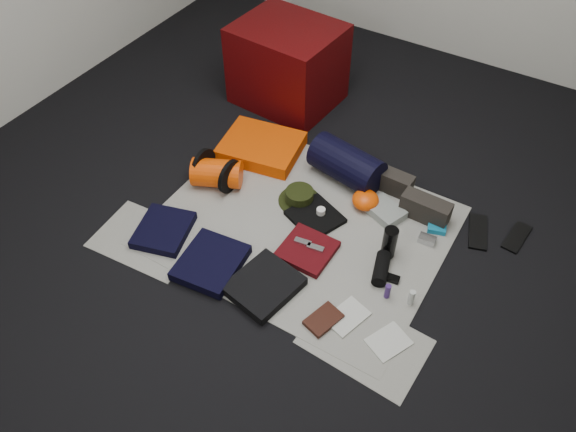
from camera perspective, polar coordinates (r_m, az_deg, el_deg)
The scene contains 37 objects.
floor at distance 3.27m, azimuth 1.38°, elevation -1.12°, with size 4.50×4.50×0.02m, color black.
newspaper_mat at distance 3.26m, azimuth 1.39°, elevation -0.97°, with size 1.60×1.30×0.01m, color #B0AFA2.
newspaper_sheet_front_left at distance 3.29m, azimuth -14.18°, elevation -2.35°, with size 0.58×0.40×0.00m, color #B0AFA2.
newspaper_sheet_front_right at distance 2.83m, azimuth 7.81°, elevation -12.55°, with size 0.58×0.40×0.00m, color #B0AFA2.
red_cabinet at distance 4.05m, azimuth -0.03°, elevation 15.12°, with size 0.68×0.57×0.57m, color #490506.
sleeping_pad at distance 3.70m, azimuth -2.73°, elevation 7.03°, with size 0.50×0.41×0.09m, color #EE4902.
stuff_sack at distance 3.47m, azimuth -7.24°, elevation 4.34°, with size 0.18×0.18×0.30m, color #ED4503.
sack_strap_left at distance 3.50m, azimuth -8.59°, elevation 5.14°, with size 0.22×0.22×0.03m, color black.
sack_strap_right at distance 3.41m, azimuth -5.92°, elevation 4.01°, with size 0.22×0.22×0.03m, color black.
navy_duffel at distance 3.48m, azimuth 5.96°, elevation 5.29°, with size 0.24×0.24×0.45m, color black.
boonie_brim at distance 3.39m, azimuth 1.17°, elevation 1.59°, with size 0.26×0.26×0.01m, color black.
boonie_crown at distance 3.36m, azimuth 1.18°, elevation 2.08°, with size 0.17×0.17×0.07m, color black.
hiking_boot_left at distance 3.48m, azimuth 10.44°, elevation 3.50°, with size 0.27×0.10×0.13m, color #2B2722.
hiking_boot_right at distance 3.34m, azimuth 13.78°, elevation 0.73°, with size 0.29×0.11×0.14m, color #2B2722.
flip_flop_left at distance 3.40m, azimuth 18.72°, elevation -1.52°, with size 0.10×0.27×0.02m, color black.
flip_flop_right at distance 3.45m, azimuth 22.22°, elevation -2.00°, with size 0.09×0.24×0.01m, color black.
trousers_navy_a at distance 3.28m, azimuth -12.53°, elevation -1.39°, with size 0.28×0.32×0.05m, color black.
trousers_navy_b at distance 3.07m, azimuth -7.84°, elevation -4.69°, with size 0.32×0.36×0.06m, color black.
trousers_charcoal at distance 2.96m, azimuth -2.45°, elevation -7.05°, with size 0.31×0.35×0.05m, color black.
black_tshirt at distance 3.29m, azimuth 2.78°, elevation -0.08°, with size 0.28×0.26×0.03m, color black.
red_shirt at distance 3.11m, azimuth 1.96°, elevation -3.47°, with size 0.28×0.28×0.04m, color #4A080C.
orange_stuff_sack at distance 3.36m, azimuth 7.88°, elevation 1.62°, with size 0.16×0.16×0.10m, color #ED4503.
first_aid_pouch at distance 3.35m, azimuth 9.84°, elevation 0.49°, with size 0.21×0.16×0.05m, color gray.
water_bottle at distance 3.09m, azimuth 10.27°, elevation -2.67°, with size 0.08×0.08×0.20m, color black.
speaker at distance 3.05m, azimuth 9.45°, elevation -5.27°, with size 0.08×0.08×0.20m, color black.
compact_camera at distance 3.25m, azimuth 13.95°, elevation -2.34°, with size 0.10×0.06×0.04m, color #B7B7BC.
cyan_case at distance 3.33m, azimuth 14.87°, elevation -1.26°, with size 0.10×0.07×0.03m, color #10759D.
toiletry_purple at distance 2.95m, azimuth 10.08°, elevation -7.53°, with size 0.03×0.03×0.09m, color #3A1F65.
toiletry_clear at distance 2.95m, azimuth 12.43°, elevation -8.08°, with size 0.03×0.03×0.10m, color #BABFBA.
paperback_book at distance 2.86m, azimuth 3.62°, elevation -10.45°, with size 0.12×0.18×0.03m, color black.
map_booklet at distance 2.89m, azimuth 6.01°, elevation -10.13°, with size 0.14×0.21×0.01m, color beige.
map_printout at distance 2.84m, azimuth 10.18°, elevation -12.45°, with size 0.15×0.19×0.01m, color beige.
sunglasses at distance 3.05m, azimuth 10.26°, elevation -6.17°, with size 0.11×0.04×0.03m, color black.
key_cluster at distance 3.29m, azimuth -14.16°, elevation -2.06°, with size 0.08×0.08×0.01m, color #B7B7BC.
tape_roll at distance 3.28m, azimuth 3.36°, elevation 0.49°, with size 0.05×0.05×0.04m, color silver.
energy_bar_a at distance 3.12m, azimuth 1.52°, elevation -2.63°, with size 0.10×0.04×0.01m, color #B7B7BC.
energy_bar_b at distance 3.09m, azimuth 2.80°, elevation -3.22°, with size 0.10×0.04×0.01m, color #B7B7BC.
Camera 1 is at (1.06, -1.91, 2.42)m, focal length 35.00 mm.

